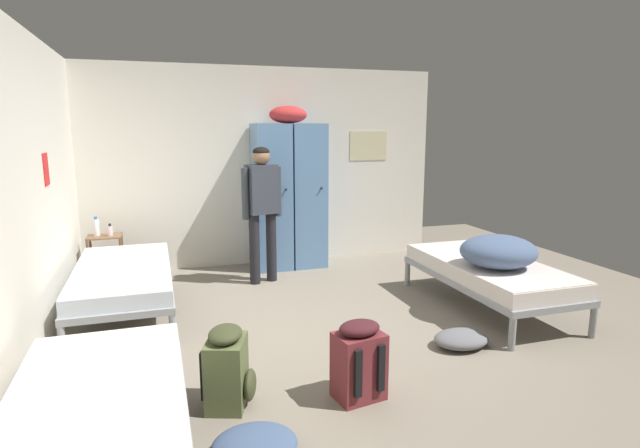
{
  "coord_description": "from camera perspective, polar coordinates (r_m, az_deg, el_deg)",
  "views": [
    {
      "loc": [
        -1.39,
        -4.05,
        1.82
      ],
      "look_at": [
        0.0,
        0.26,
        0.95
      ],
      "focal_mm": 28.71,
      "sensor_mm": 36.0,
      "label": 1
    }
  ],
  "objects": [
    {
      "name": "ground_plane",
      "position": [
        4.65,
        1.0,
        -12.16
      ],
      "size": [
        8.28,
        8.28,
        0.0
      ],
      "primitive_type": "plane",
      "color": "gray"
    },
    {
      "name": "room_backdrop",
      "position": [
        5.33,
        -15.95,
        4.71
      ],
      "size": [
        4.71,
        5.23,
        2.57
      ],
      "color": "silver",
      "rests_on": "ground_plane"
    },
    {
      "name": "locker_bank",
      "position": [
        6.61,
        -3.47,
        3.46
      ],
      "size": [
        0.9,
        0.55,
        2.07
      ],
      "color": "#5B84B2",
      "rests_on": "ground_plane"
    },
    {
      "name": "shelf_unit",
      "position": [
        6.48,
        -22.76,
        -3.14
      ],
      "size": [
        0.38,
        0.3,
        0.57
      ],
      "color": "brown",
      "rests_on": "ground_plane"
    },
    {
      "name": "bed_left_rear",
      "position": [
        5.34,
        -21.08,
        -5.49
      ],
      "size": [
        0.9,
        1.9,
        0.49
      ],
      "color": "gray",
      "rests_on": "ground_plane"
    },
    {
      "name": "bed_right",
      "position": [
        5.43,
        18.28,
        -5.07
      ],
      "size": [
        0.9,
        1.9,
        0.49
      ],
      "color": "gray",
      "rests_on": "ground_plane"
    },
    {
      "name": "bed_left_front",
      "position": [
        2.95,
        -23.74,
        -19.32
      ],
      "size": [
        0.9,
        1.9,
        0.49
      ],
      "color": "gray",
      "rests_on": "ground_plane"
    },
    {
      "name": "bedding_heap",
      "position": [
        5.16,
        19.26,
        -2.91
      ],
      "size": [
        0.73,
        0.68,
        0.31
      ],
      "color": "slate",
      "rests_on": "bed_right"
    },
    {
      "name": "person_traveler",
      "position": [
        5.94,
        -6.48,
        2.46
      ],
      "size": [
        0.49,
        0.29,
        1.59
      ],
      "color": "black",
      "rests_on": "ground_plane"
    },
    {
      "name": "water_bottle",
      "position": [
        6.44,
        -23.67,
        -0.31
      ],
      "size": [
        0.06,
        0.06,
        0.23
      ],
      "color": "white",
      "rests_on": "shelf_unit"
    },
    {
      "name": "lotion_bottle",
      "position": [
        6.38,
        -22.35,
        -0.68
      ],
      "size": [
        0.06,
        0.06,
        0.14
      ],
      "color": "beige",
      "rests_on": "shelf_unit"
    },
    {
      "name": "backpack_olive",
      "position": [
        3.52,
        -10.2,
        -15.59
      ],
      "size": [
        0.39,
        0.38,
        0.55
      ],
      "color": "#566038",
      "rests_on": "ground_plane"
    },
    {
      "name": "backpack_maroon",
      "position": [
        3.58,
        4.27,
        -15.0
      ],
      "size": [
        0.36,
        0.37,
        0.55
      ],
      "color": "maroon",
      "rests_on": "ground_plane"
    },
    {
      "name": "clothes_pile_denim",
      "position": [
        3.15,
        -7.31,
        -23.24
      ],
      "size": [
        0.49,
        0.43,
        0.12
      ],
      "color": "#42567A",
      "rests_on": "ground_plane"
    },
    {
      "name": "clothes_pile_grey",
      "position": [
        4.54,
        15.46,
        -12.24
      ],
      "size": [
        0.47,
        0.36,
        0.14
      ],
      "color": "slate",
      "rests_on": "ground_plane"
    }
  ]
}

